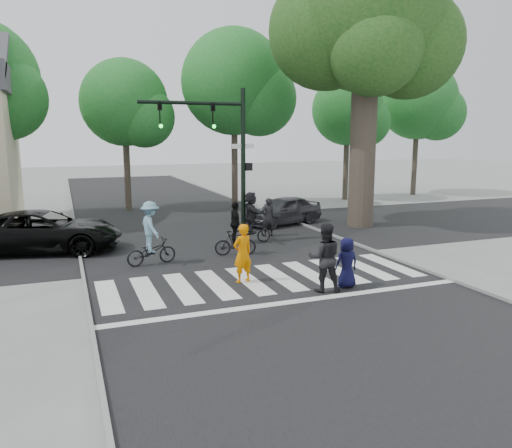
{
  "coord_description": "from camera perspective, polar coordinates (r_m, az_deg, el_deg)",
  "views": [
    {
      "loc": [
        -5.42,
        -12.29,
        4.24
      ],
      "look_at": [
        0.5,
        3.0,
        1.3
      ],
      "focal_mm": 35.0,
      "sensor_mm": 36.0,
      "label": 1
    }
  ],
  "objects": [
    {
      "name": "road_stem",
      "position": [
        18.61,
        -3.67,
        -3.01
      ],
      "size": [
        10.0,
        70.0,
        0.01
      ],
      "primitive_type": "cube",
      "color": "black",
      "rests_on": "ground"
    },
    {
      "name": "pedestrian_child",
      "position": [
        14.21,
        10.32,
        -4.37
      ],
      "size": [
        0.71,
        0.47,
        1.43
      ],
      "primitive_type": "imported",
      "rotation": [
        0.0,
        0.0,
        3.16
      ],
      "color": "black",
      "rests_on": "ground"
    },
    {
      "name": "bg_tree_3",
      "position": [
        29.36,
        -1.79,
        15.44
      ],
      "size": [
        6.3,
        6.0,
        10.2
      ],
      "color": "brown",
      "rests_on": "ground"
    },
    {
      "name": "curb_left",
      "position": [
        17.8,
        -19.4,
        -4.04
      ],
      "size": [
        0.1,
        70.0,
        0.1
      ],
      "primitive_type": "cube",
      "color": "gray",
      "rests_on": "ground"
    },
    {
      "name": "pedestrian_adult",
      "position": [
        13.69,
        7.84,
        -3.84
      ],
      "size": [
        1.11,
        0.98,
        1.9
      ],
      "primitive_type": "imported",
      "rotation": [
        0.0,
        0.0,
        2.81
      ],
      "color": "black",
      "rests_on": "ground"
    },
    {
      "name": "road_cross",
      "position": [
        21.43,
        -6.09,
        -1.29
      ],
      "size": [
        70.0,
        10.0,
        0.01
      ],
      "primitive_type": "cube",
      "color": "black",
      "rests_on": "ground"
    },
    {
      "name": "traffic_signal",
      "position": [
        19.38,
        -3.87,
        9.14
      ],
      "size": [
        4.45,
        0.29,
        6.0
      ],
      "color": "black",
      "rests_on": "ground"
    },
    {
      "name": "bystander_dark",
      "position": [
        21.0,
        1.39,
        0.78
      ],
      "size": [
        0.6,
        0.39,
        1.63
      ],
      "primitive_type": "imported",
      "rotation": [
        0.0,
        0.0,
        3.14
      ],
      "color": "black",
      "rests_on": "ground"
    },
    {
      "name": "ground",
      "position": [
        14.09,
        2.53,
        -7.36
      ],
      "size": [
        120.0,
        120.0,
        0.0
      ],
      "primitive_type": "plane",
      "color": "gray",
      "rests_on": "ground"
    },
    {
      "name": "eucalyptus",
      "position": [
        24.28,
        12.45,
        21.44
      ],
      "size": [
        8.3,
        7.2,
        13.0
      ],
      "color": "brown",
      "rests_on": "ground"
    },
    {
      "name": "curb_right",
      "position": [
        20.65,
        9.82,
        -1.7
      ],
      "size": [
        0.1,
        70.0,
        0.1
      ],
      "primitive_type": "cube",
      "color": "gray",
      "rests_on": "ground"
    },
    {
      "name": "bg_tree_2",
      "position": [
        29.18,
        -14.29,
        12.88
      ],
      "size": [
        5.04,
        4.8,
        8.4
      ],
      "color": "brown",
      "rests_on": "ground"
    },
    {
      "name": "bg_tree_4",
      "position": [
        33.49,
        10.93,
        12.37
      ],
      "size": [
        4.83,
        4.6,
        8.15
      ],
      "color": "brown",
      "rests_on": "ground"
    },
    {
      "name": "cyclist_mid",
      "position": [
        17.69,
        -2.38,
        -1.08
      ],
      "size": [
        1.54,
        0.96,
        1.94
      ],
      "color": "black",
      "rests_on": "ground"
    },
    {
      "name": "pedestrian_woman",
      "position": [
        14.44,
        -1.54,
        -3.37
      ],
      "size": [
        0.72,
        0.58,
        1.73
      ],
      "primitive_type": "imported",
      "rotation": [
        0.0,
        0.0,
        3.44
      ],
      "color": "orange",
      "rests_on": "ground"
    },
    {
      "name": "car_grey",
      "position": [
        23.88,
        3.11,
        1.58
      ],
      "size": [
        4.31,
        2.75,
        1.37
      ],
      "primitive_type": "imported",
      "rotation": [
        0.0,
        0.0,
        -1.26
      ],
      "color": "#38383E",
      "rests_on": "ground"
    },
    {
      "name": "car_suv",
      "position": [
        19.78,
        -23.12,
        -0.78
      ],
      "size": [
        5.97,
        3.8,
        1.53
      ],
      "primitive_type": "imported",
      "rotation": [
        0.0,
        0.0,
        1.33
      ],
      "color": "black",
      "rests_on": "ground"
    },
    {
      "name": "cyclist_right",
      "position": [
        19.68,
        -0.59,
        0.43
      ],
      "size": [
        1.64,
        1.53,
        2.05
      ],
      "color": "black",
      "rests_on": "ground"
    },
    {
      "name": "bg_tree_5",
      "position": [
        37.5,
        18.55,
        12.9
      ],
      "size": [
        5.67,
        5.4,
        9.3
      ],
      "color": "brown",
      "rests_on": "ground"
    },
    {
      "name": "cyclist_left",
      "position": [
        16.74,
        -11.92,
        -1.51
      ],
      "size": [
        1.75,
        1.18,
        2.11
      ],
      "color": "black",
      "rests_on": "ground"
    },
    {
      "name": "crosswalk",
      "position": [
        14.67,
        1.49,
        -6.61
      ],
      "size": [
        10.0,
        3.85,
        0.01
      ],
      "color": "silver",
      "rests_on": "ground"
    }
  ]
}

